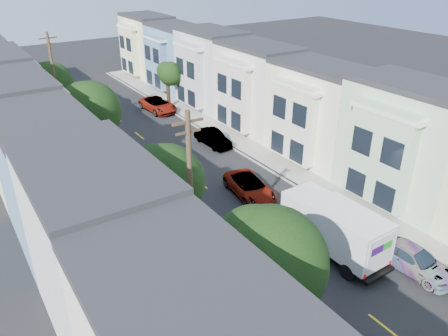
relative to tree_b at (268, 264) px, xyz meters
name	(u,v)px	position (x,y,z in m)	size (l,w,h in m)	color
ground	(303,263)	(6.30, 4.17, -5.55)	(160.00, 160.00, 0.00)	black
road_slab	(182,169)	(6.30, 19.17, -5.54)	(12.00, 70.00, 0.02)	black
curb_left	(114,187)	(0.25, 19.17, -5.48)	(0.30, 70.00, 0.15)	gray
curb_right	(240,152)	(12.35, 19.17, -5.48)	(0.30, 70.00, 0.15)	gray
sidewalk_left	(98,192)	(-1.05, 19.17, -5.48)	(2.60, 70.00, 0.15)	gray
sidewalk_right	(252,149)	(13.65, 19.17, -5.48)	(2.60, 70.00, 0.15)	gray
centerline	(182,169)	(6.30, 19.17, -5.55)	(0.12, 70.00, 0.01)	gold
townhouse_row_left	(47,207)	(-4.85, 19.17, -5.55)	(5.00, 70.00, 8.50)	white
townhouse_row_right	(283,141)	(17.45, 19.17, -5.55)	(5.00, 70.00, 8.50)	white
tree_b	(268,264)	(0.00, 0.00, 0.00)	(4.70, 4.70, 7.93)	black
tree_c	(165,183)	(0.00, 9.13, -0.48)	(4.38, 4.38, 7.29)	black
tree_d	(90,112)	(0.00, 22.00, -0.04)	(4.70, 4.70, 7.89)	black
tree_e	(50,85)	(0.00, 34.87, -0.89)	(4.54, 4.54, 6.95)	black
tree_far_r	(170,74)	(13.19, 34.58, -1.65)	(2.77, 2.77, 5.36)	black
utility_pole_near	(191,205)	(0.00, 6.17, -0.40)	(1.60, 0.26, 10.00)	#42301E
utility_pole_far	(56,86)	(0.00, 32.17, -0.40)	(1.60, 0.26, 10.00)	#42301E
fedex_truck	(334,227)	(8.57, 4.08, -3.74)	(2.61, 6.78, 3.25)	silver
lead_sedan	(250,187)	(8.44, 12.41, -4.83)	(2.41, 5.24, 1.46)	black
parked_left_c	(216,266)	(1.40, 6.14, -4.88)	(1.87, 4.46, 1.34)	#949496
parked_left_d	(144,194)	(1.40, 16.01, -4.90)	(1.55, 4.05, 1.31)	#5E1015
parked_right_b	(413,259)	(11.20, 0.31, -4.84)	(2.00, 4.77, 1.43)	silver
parked_right_c	(213,138)	(11.20, 22.07, -4.81)	(1.56, 4.43, 1.48)	black
parked_right_d	(158,105)	(11.20, 34.00, -4.78)	(2.55, 5.53, 1.54)	#070C37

